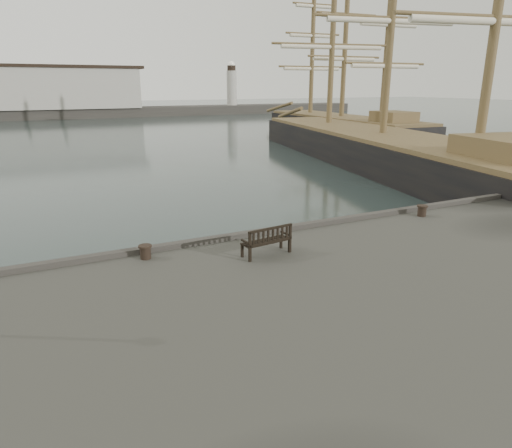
{
  "coord_description": "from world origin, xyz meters",
  "views": [
    {
      "loc": [
        -7.56,
        -14.1,
        6.73
      ],
      "look_at": [
        -0.88,
        -0.5,
        2.1
      ],
      "focal_mm": 32.0,
      "sensor_mm": 36.0,
      "label": 1
    }
  ],
  "objects": [
    {
      "name": "ground",
      "position": [
        0.0,
        0.0,
        0.0
      ],
      "size": [
        400.0,
        400.0,
        0.0
      ],
      "primitive_type": "plane",
      "color": "black",
      "rests_on": "ground"
    },
    {
      "name": "tall_ship_far",
      "position": [
        29.22,
        35.57,
        0.85
      ],
      "size": [
        8.66,
        30.52,
        25.83
      ],
      "rotation": [
        0.0,
        0.0,
        -0.07
      ],
      "color": "black",
      "rests_on": "ground"
    },
    {
      "name": "bench",
      "position": [
        -1.27,
        -2.07,
        1.86
      ],
      "size": [
        1.68,
        0.75,
        0.93
      ],
      "rotation": [
        0.0,
        0.0,
        0.12
      ],
      "color": "black",
      "rests_on": "quay"
    },
    {
      "name": "breakwater",
      "position": [
        -4.56,
        92.0,
        4.3
      ],
      "size": [
        140.0,
        9.5,
        12.2
      ],
      "color": "#383530",
      "rests_on": "ground"
    },
    {
      "name": "bollard_right",
      "position": [
        6.52,
        -0.91,
        1.79
      ],
      "size": [
        0.54,
        0.54,
        0.45
      ],
      "primitive_type": "cylinder",
      "rotation": [
        0.0,
        0.0,
        -0.31
      ],
      "color": "black",
      "rests_on": "quay"
    },
    {
      "name": "tall_ship_main",
      "position": [
        19.91,
        16.93,
        0.78
      ],
      "size": [
        16.3,
        42.31,
        31.11
      ],
      "rotation": [
        0.0,
        0.0,
        -0.2
      ],
      "color": "black",
      "rests_on": "ground"
    },
    {
      "name": "bollard_left",
      "position": [
        -4.8,
        -0.71,
        1.78
      ],
      "size": [
        0.54,
        0.54,
        0.44
      ],
      "primitive_type": "cylinder",
      "rotation": [
        0.0,
        0.0,
        0.38
      ],
      "color": "black",
      "rests_on": "quay"
    }
  ]
}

